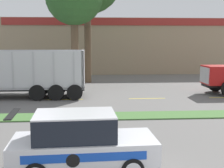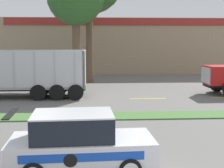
# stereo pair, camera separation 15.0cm
# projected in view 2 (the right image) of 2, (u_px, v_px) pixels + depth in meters

# --- Properties ---
(grass_verge) EXTENTS (120.00, 1.58, 0.06)m
(grass_verge) POSITION_uv_depth(u_px,v_px,m) (135.00, 116.00, 15.64)
(grass_verge) COLOR #477538
(grass_verge) RESTS_ON ground_plane
(centre_line_4) EXTENTS (2.40, 0.14, 0.01)m
(centre_line_4) POSITION_uv_depth(u_px,v_px,m) (65.00, 99.00, 20.15)
(centre_line_4) COLOR yellow
(centre_line_4) RESTS_ON ground_plane
(centre_line_5) EXTENTS (2.40, 0.14, 0.01)m
(centre_line_5) POSITION_uv_depth(u_px,v_px,m) (148.00, 99.00, 20.47)
(centre_line_5) COLOR yellow
(centre_line_5) RESTS_ON ground_plane
(rally_car) EXTENTS (4.20, 2.01, 1.75)m
(rally_car) POSITION_uv_depth(u_px,v_px,m) (79.00, 141.00, 8.97)
(rally_car) COLOR white
(rally_car) RESTS_ON ground_plane
(store_building_backdrop) EXTENTS (28.52, 12.10, 6.34)m
(store_building_backdrop) POSITION_uv_depth(u_px,v_px,m) (123.00, 46.00, 40.67)
(store_building_backdrop) COLOR #9E896B
(store_building_backdrop) RESTS_ON ground_plane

